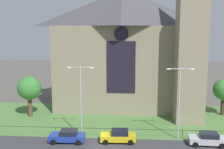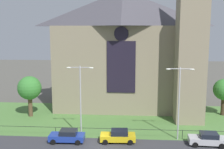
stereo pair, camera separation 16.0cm
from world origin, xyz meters
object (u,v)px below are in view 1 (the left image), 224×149
(streetlamp_far, at_px, (179,95))
(parked_car_blue, at_px, (68,136))
(tree_right_far, at_px, (224,90))
(church_building, at_px, (127,48))
(tree_left_far, at_px, (29,88))
(streetlamp_near, at_px, (81,93))
(parked_car_yellow, at_px, (118,136))
(parked_car_silver, at_px, (208,139))

(streetlamp_far, xyz_separation_m, parked_car_blue, (-13.41, -1.81, -4.91))
(tree_right_far, distance_m, streetlamp_far, 13.79)
(church_building, distance_m, streetlamp_far, 16.63)
(tree_left_far, relative_size, streetlamp_near, 0.70)
(streetlamp_near, distance_m, streetlamp_far, 12.05)
(parked_car_blue, height_order, parked_car_yellow, same)
(parked_car_silver, bearing_deg, streetlamp_near, -3.16)
(parked_car_yellow, bearing_deg, streetlamp_near, -18.82)
(tree_right_far, xyz_separation_m, parked_car_yellow, (-16.02, -11.93, -3.30))
(streetlamp_far, relative_size, parked_car_silver, 2.10)
(parked_car_blue, relative_size, parked_car_yellow, 0.99)
(parked_car_yellow, bearing_deg, church_building, -95.10)
(tree_right_far, height_order, streetlamp_near, streetlamp_near)
(church_building, xyz_separation_m, tree_left_far, (-14.88, -6.73, -5.84))
(tree_right_far, distance_m, parked_car_yellow, 20.24)
(tree_left_far, bearing_deg, tree_right_far, 5.18)
(tree_right_far, xyz_separation_m, streetlamp_far, (-8.73, -10.55, 1.61))
(parked_car_blue, bearing_deg, tree_left_far, -50.68)
(parked_car_blue, xyz_separation_m, parked_car_yellow, (6.12, 0.43, 0.00))
(church_building, distance_m, parked_car_blue, 20.11)
(streetlamp_near, relative_size, parked_car_yellow, 2.12)
(tree_left_far, distance_m, streetlamp_far, 22.89)
(streetlamp_far, bearing_deg, tree_left_far, 160.02)
(tree_left_far, distance_m, parked_car_silver, 26.65)
(streetlamp_far, bearing_deg, church_building, 114.44)
(parked_car_blue, bearing_deg, tree_right_far, -151.51)
(church_building, height_order, tree_left_far, church_building)
(parked_car_blue, xyz_separation_m, parked_car_silver, (16.60, 0.26, 0.00))
(church_building, height_order, streetlamp_far, church_building)
(streetlamp_far, height_order, parked_car_silver, streetlamp_far)
(tree_left_far, relative_size, parked_car_yellow, 1.48)
(tree_left_far, height_order, tree_right_far, tree_left_far)
(tree_right_far, relative_size, parked_car_silver, 1.35)
(church_building, xyz_separation_m, parked_car_blue, (-6.80, -16.36, -9.53))
(streetlamp_far, distance_m, parked_car_silver, 6.06)
(tree_left_far, height_order, streetlamp_far, streetlamp_far)
(church_building, relative_size, streetlamp_near, 2.87)
(parked_car_yellow, bearing_deg, tree_right_far, -145.98)
(streetlamp_far, bearing_deg, parked_car_blue, -172.29)
(parked_car_silver, bearing_deg, streetlamp_far, -23.37)
(tree_right_far, bearing_deg, parked_car_yellow, -143.33)
(streetlamp_near, bearing_deg, parked_car_silver, -5.84)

